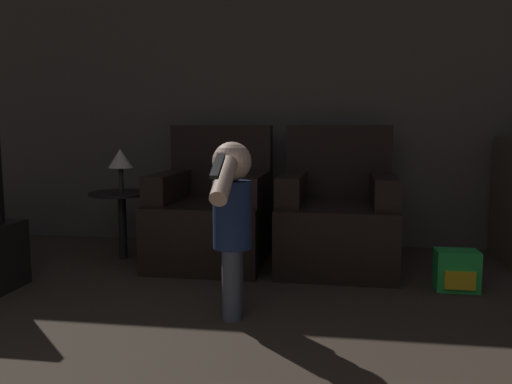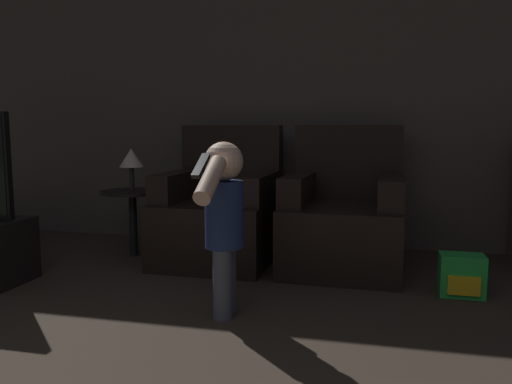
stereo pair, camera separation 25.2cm
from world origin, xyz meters
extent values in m
cube|color=#51493F|center=(0.00, 4.50, 1.30)|extent=(8.40, 0.05, 2.60)
cube|color=black|center=(-0.29, 3.80, 0.23)|extent=(0.79, 0.90, 0.45)
cube|color=black|center=(-0.29, 4.16, 0.72)|extent=(0.79, 0.16, 0.54)
cube|color=black|center=(-0.60, 3.80, 0.55)|extent=(0.16, 0.74, 0.20)
cube|color=black|center=(0.02, 3.79, 0.55)|extent=(0.16, 0.74, 0.20)
cube|color=black|center=(0.61, 3.80, 0.23)|extent=(0.81, 0.92, 0.45)
cube|color=black|center=(0.62, 4.16, 0.72)|extent=(0.79, 0.18, 0.54)
cube|color=black|center=(0.30, 3.80, 0.55)|extent=(0.18, 0.74, 0.20)
cube|color=black|center=(0.92, 3.79, 0.55)|extent=(0.18, 0.74, 0.20)
cylinder|color=#474C56|center=(0.07, 2.71, 0.18)|extent=(0.10, 0.10, 0.36)
cylinder|color=#474C56|center=(0.06, 2.81, 0.18)|extent=(0.10, 0.10, 0.36)
cylinder|color=navy|center=(0.07, 2.76, 0.53)|extent=(0.20, 0.20, 0.34)
sphere|color=beige|center=(0.07, 2.76, 0.80)|extent=(0.20, 0.20, 0.20)
cylinder|color=beige|center=(0.06, 2.88, 0.52)|extent=(0.08, 0.08, 0.29)
cylinder|color=beige|center=(0.08, 2.51, 0.73)|extent=(0.08, 0.29, 0.21)
cube|color=black|center=(0.08, 2.39, 0.80)|extent=(0.04, 0.16, 0.10)
cube|color=green|center=(1.32, 3.37, 0.12)|extent=(0.25, 0.16, 0.24)
cube|color=yellow|center=(1.32, 3.28, 0.09)|extent=(0.17, 0.02, 0.11)
cylinder|color=black|center=(-0.97, 3.80, 0.24)|extent=(0.06, 0.06, 0.48)
cylinder|color=black|center=(-0.97, 3.80, 0.49)|extent=(0.48, 0.48, 0.02)
cylinder|color=#262626|center=(-0.97, 3.80, 0.59)|extent=(0.04, 0.04, 0.18)
cone|color=beige|center=(-0.97, 3.80, 0.75)|extent=(0.18, 0.18, 0.14)
camera|label=1|loc=(0.55, 0.31, 0.95)|focal=35.00mm
camera|label=2|loc=(0.80, 0.36, 0.95)|focal=35.00mm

